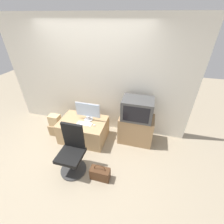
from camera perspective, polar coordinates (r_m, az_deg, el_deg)
The scene contains 12 objects.
ground_plane at distance 3.33m, azimuth -13.56°, elevation -18.02°, with size 12.00×12.00×0.00m, color tan.
wall_back at distance 3.54m, azimuth -6.72°, elevation 12.40°, with size 4.40×0.05×2.60m.
desk at distance 3.63m, azimuth -10.74°, elevation -6.63°, with size 1.06×0.73×0.51m.
side_stand at distance 3.51m, azimuth 9.01°, elevation -6.42°, with size 0.76×0.48×0.66m.
main_monitor at distance 3.37m, azimuth -9.13°, elevation 0.17°, with size 0.57×0.20×0.44m.
keyboard at distance 3.38m, azimuth -10.45°, elevation -4.40°, with size 0.34×0.13×0.01m.
mouse at distance 3.29m, azimuth -6.73°, elevation -4.98°, with size 0.06×0.04×0.03m.
crt_tv at distance 3.18m, azimuth 9.61°, elevation 1.15°, with size 0.64×0.46×0.45m.
office_chair at distance 2.93m, azimuth -14.93°, elevation -14.74°, with size 0.49×0.49×0.99m.
cardboard_box_lower at distance 4.02m, azimuth -20.18°, elevation -6.00°, with size 0.31×0.27×0.28m.
cardboard_box_upper at distance 3.86m, azimuth -20.95°, elevation -2.85°, with size 0.25×0.19×0.27m.
handbag at distance 2.94m, azimuth -4.56°, elevation -22.34°, with size 0.36×0.16×0.37m.
Camera 1 is at (1.23, -1.75, 2.55)m, focal length 24.00 mm.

